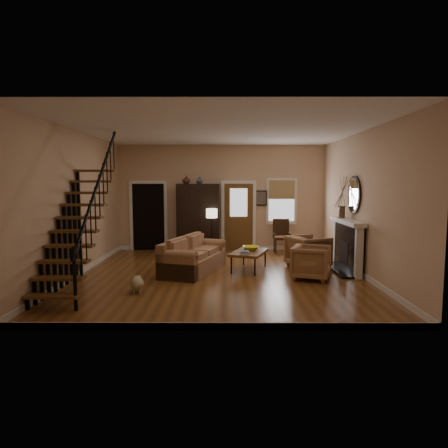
{
  "coord_description": "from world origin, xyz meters",
  "views": [
    {
      "loc": [
        0.13,
        -9.08,
        2.14
      ],
      "look_at": [
        0.1,
        0.4,
        1.15
      ],
      "focal_mm": 32.0,
      "sensor_mm": 36.0,
      "label": 1
    }
  ],
  "objects_px": {
    "armchair_left": "(311,262)",
    "side_chair": "(282,236)",
    "sofa": "(194,256)",
    "armchair_right": "(308,252)",
    "coffee_table": "(249,261)",
    "floor_lamp": "(212,233)",
    "armoire": "(198,218)"
  },
  "relations": [
    {
      "from": "coffee_table",
      "to": "armoire",
      "type": "bearing_deg",
      "value": 118.28
    },
    {
      "from": "armchair_right",
      "to": "sofa",
      "type": "bearing_deg",
      "value": 76.09
    },
    {
      "from": "sofa",
      "to": "floor_lamp",
      "type": "xyz_separation_m",
      "value": [
        0.37,
        2.02,
        0.31
      ]
    },
    {
      "from": "armchair_left",
      "to": "armchair_right",
      "type": "distance_m",
      "value": 1.21
    },
    {
      "from": "armchair_right",
      "to": "floor_lamp",
      "type": "bearing_deg",
      "value": 34.45
    },
    {
      "from": "armchair_left",
      "to": "side_chair",
      "type": "distance_m",
      "value": 3.34
    },
    {
      "from": "side_chair",
      "to": "sofa",
      "type": "bearing_deg",
      "value": -132.97
    },
    {
      "from": "armchair_right",
      "to": "coffee_table",
      "type": "bearing_deg",
      "value": 76.61
    },
    {
      "from": "armchair_right",
      "to": "armoire",
      "type": "bearing_deg",
      "value": 26.94
    },
    {
      "from": "armoire",
      "to": "floor_lamp",
      "type": "distance_m",
      "value": 1.01
    },
    {
      "from": "floor_lamp",
      "to": "coffee_table",
      "type": "bearing_deg",
      "value": -61.52
    },
    {
      "from": "coffee_table",
      "to": "armchair_left",
      "type": "distance_m",
      "value": 1.62
    },
    {
      "from": "sofa",
      "to": "floor_lamp",
      "type": "relative_size",
      "value": 1.51
    },
    {
      "from": "armchair_left",
      "to": "floor_lamp",
      "type": "distance_m",
      "value": 3.56
    },
    {
      "from": "armoire",
      "to": "armchair_left",
      "type": "xyz_separation_m",
      "value": [
        2.74,
        -3.53,
        -0.68
      ]
    },
    {
      "from": "sofa",
      "to": "armchair_right",
      "type": "relative_size",
      "value": 2.35
    },
    {
      "from": "coffee_table",
      "to": "armchair_right",
      "type": "height_order",
      "value": "armchair_right"
    },
    {
      "from": "floor_lamp",
      "to": "side_chair",
      "type": "xyz_separation_m",
      "value": [
        2.11,
        0.63,
        -0.19
      ]
    },
    {
      "from": "sofa",
      "to": "side_chair",
      "type": "relative_size",
      "value": 2.06
    },
    {
      "from": "sofa",
      "to": "armchair_right",
      "type": "xyz_separation_m",
      "value": [
        2.84,
        0.53,
        0.02
      ]
    },
    {
      "from": "armchair_left",
      "to": "side_chair",
      "type": "height_order",
      "value": "side_chair"
    },
    {
      "from": "armoire",
      "to": "armchair_right",
      "type": "xyz_separation_m",
      "value": [
        2.92,
        -2.33,
        -0.64
      ]
    },
    {
      "from": "armchair_left",
      "to": "armchair_right",
      "type": "bearing_deg",
      "value": 11.78
    },
    {
      "from": "armoire",
      "to": "armchair_right",
      "type": "relative_size",
      "value": 2.34
    },
    {
      "from": "armchair_left",
      "to": "armoire",
      "type": "bearing_deg",
      "value": 57.92
    },
    {
      "from": "armchair_left",
      "to": "side_chair",
      "type": "xyz_separation_m",
      "value": [
        -0.19,
        3.33,
        0.14
      ]
    },
    {
      "from": "armoire",
      "to": "side_chair",
      "type": "height_order",
      "value": "armoire"
    },
    {
      "from": "armoire",
      "to": "floor_lamp",
      "type": "bearing_deg",
      "value": -62.15
    },
    {
      "from": "sofa",
      "to": "armchair_right",
      "type": "height_order",
      "value": "armchair_right"
    },
    {
      "from": "armchair_left",
      "to": "floor_lamp",
      "type": "xyz_separation_m",
      "value": [
        -2.3,
        2.69,
        0.32
      ]
    },
    {
      "from": "coffee_table",
      "to": "side_chair",
      "type": "distance_m",
      "value": 2.69
    },
    {
      "from": "floor_lamp",
      "to": "armoire",
      "type": "bearing_deg",
      "value": 117.85
    }
  ]
}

